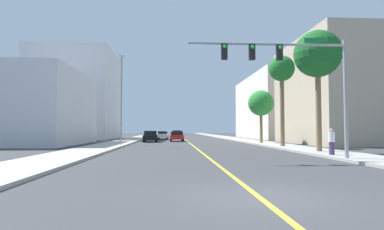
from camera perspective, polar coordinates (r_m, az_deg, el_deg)
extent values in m
plane|color=#38383A|center=(50.02, -1.08, -4.51)|extent=(192.00, 192.00, 0.00)
cube|color=#B2ADA3|center=(50.38, -10.91, -4.37)|extent=(3.48, 168.00, 0.15)
cube|color=#9E9B93|center=(51.11, 8.61, -4.36)|extent=(3.48, 168.00, 0.15)
cube|color=yellow|center=(50.02, -1.08, -4.51)|extent=(0.16, 144.00, 0.01)
cube|color=silver|center=(40.62, -27.66, 1.09)|extent=(12.48, 15.35, 8.16)
cube|color=silver|center=(60.59, -19.79, 3.24)|extent=(13.13, 15.37, 15.35)
cube|color=tan|center=(44.04, 28.71, 3.58)|extent=(17.55, 15.89, 12.35)
cube|color=silver|center=(64.98, 17.47, 1.25)|extent=(17.26, 24.86, 11.79)
cylinder|color=gray|center=(19.29, 25.69, 2.67)|extent=(0.20, 0.20, 6.44)
cylinder|color=gray|center=(18.12, 13.31, 12.17)|extent=(8.57, 0.14, 0.14)
cube|color=black|center=(18.20, 15.29, 10.67)|extent=(0.32, 0.24, 0.84)
sphere|color=green|center=(18.13, 15.43, 11.53)|extent=(0.20, 0.20, 0.20)
cube|color=black|center=(17.78, 10.63, 10.94)|extent=(0.32, 0.24, 0.84)
sphere|color=green|center=(17.71, 10.74, 11.82)|extent=(0.20, 0.20, 0.20)
cube|color=black|center=(17.48, 5.76, 11.14)|extent=(0.32, 0.24, 0.84)
sphere|color=green|center=(17.41, 5.84, 12.05)|extent=(0.20, 0.20, 0.20)
cube|color=#147233|center=(19.07, 20.89, 12.30)|extent=(1.10, 0.04, 0.28)
cylinder|color=gray|center=(33.37, -12.47, 2.47)|extent=(0.16, 0.16, 8.88)
cube|color=beige|center=(34.08, -12.40, 10.18)|extent=(0.56, 0.28, 0.20)
cylinder|color=brown|center=(24.58, 21.59, 2.15)|extent=(0.38, 0.38, 6.98)
sphere|color=#195B23|center=(25.10, 21.46, 10.11)|extent=(3.37, 3.37, 3.37)
cone|color=#195B23|center=(25.35, 23.69, 9.56)|extent=(0.63, 1.56, 1.78)
cone|color=#195B23|center=(25.95, 20.48, 9.23)|extent=(1.45, 0.46, 1.38)
cone|color=#195B23|center=(24.75, 19.22, 9.78)|extent=(0.56, 1.46, 1.44)
cone|color=#195B23|center=(24.17, 22.50, 10.13)|extent=(1.42, 0.45, 1.59)
cylinder|color=brown|center=(31.19, 15.76, 1.39)|extent=(0.40, 0.40, 7.29)
sphere|color=#1E6B28|center=(31.64, 15.68, 7.99)|extent=(2.41, 2.41, 2.41)
cone|color=#1E6B28|center=(31.79, 16.97, 7.59)|extent=(0.53, 1.25, 1.11)
cone|color=#1E6B28|center=(32.27, 15.20, 7.41)|extent=(1.26, 0.50, 1.19)
cone|color=#1E6B28|center=(31.45, 14.39, 7.66)|extent=(0.55, 1.31, 1.15)
cone|color=#1E6B28|center=(30.95, 16.21, 7.85)|extent=(1.39, 0.52, 1.03)
cylinder|color=brown|center=(37.98, 12.21, -1.37)|extent=(0.33, 0.33, 4.61)
sphere|color=#287F33|center=(38.10, 12.18, 2.09)|extent=(2.96, 2.96, 2.96)
cone|color=#287F33|center=(38.38, 13.43, 1.77)|extent=(0.50, 1.44, 1.11)
cone|color=#287F33|center=(38.90, 12.69, 1.71)|extent=(1.38, 1.29, 1.35)
cone|color=#287F33|center=(38.68, 11.20, 1.72)|extent=(1.41, 1.09, 1.68)
cone|color=#287F33|center=(37.78, 10.91, 1.82)|extent=(0.52, 1.30, 1.29)
cone|color=#287F33|center=(37.23, 11.80, 1.89)|extent=(1.41, 1.11, 1.37)
cone|color=#287F33|center=(37.48, 13.17, 1.87)|extent=(1.52, 1.20, 1.28)
cube|color=#1E389E|center=(58.40, -2.71, -3.59)|extent=(1.84, 3.94, 0.68)
cube|color=black|center=(58.14, -2.70, -3.00)|extent=(1.56, 1.84, 0.52)
cylinder|color=black|center=(59.77, -3.50, -3.89)|extent=(0.24, 0.65, 0.64)
cylinder|color=black|center=(59.84, -2.06, -3.89)|extent=(0.24, 0.65, 0.64)
cylinder|color=black|center=(56.99, -3.40, -3.95)|extent=(0.24, 0.65, 0.64)
cylinder|color=black|center=(57.06, -1.89, -3.95)|extent=(0.24, 0.65, 0.64)
cube|color=black|center=(43.05, -7.42, -3.96)|extent=(1.92, 4.02, 0.63)
cube|color=black|center=(43.07, -7.42, -3.18)|extent=(1.64, 1.80, 0.55)
cylinder|color=black|center=(41.60, -6.39, -4.45)|extent=(0.24, 0.65, 0.64)
cylinder|color=black|center=(41.67, -8.63, -4.43)|extent=(0.24, 0.65, 0.64)
cylinder|color=black|center=(44.47, -6.30, -4.33)|extent=(0.24, 0.65, 0.64)
cylinder|color=black|center=(44.53, -8.39, -4.31)|extent=(0.24, 0.65, 0.64)
cube|color=white|center=(54.48, -5.21, -3.68)|extent=(1.87, 4.20, 0.63)
cube|color=black|center=(54.17, -5.23, -3.13)|extent=(1.58, 1.82, 0.42)
cylinder|color=black|center=(56.06, -5.89, -3.96)|extent=(0.24, 0.65, 0.64)
cylinder|color=black|center=(55.96, -4.33, -3.97)|extent=(0.24, 0.65, 0.64)
cylinder|color=black|center=(53.03, -6.14, -4.04)|extent=(0.24, 0.65, 0.64)
cylinder|color=black|center=(52.93, -4.50, -4.05)|extent=(0.24, 0.65, 0.64)
cube|color=red|center=(45.51, -2.73, -3.94)|extent=(1.92, 4.08, 0.58)
cube|color=black|center=(45.46, -2.73, -3.25)|extent=(1.66, 1.94, 0.52)
cylinder|color=black|center=(46.98, -3.80, -4.24)|extent=(0.23, 0.64, 0.64)
cylinder|color=black|center=(47.03, -1.78, -4.25)|extent=(0.23, 0.64, 0.64)
cylinder|color=black|center=(44.03, -3.75, -4.36)|extent=(0.23, 0.64, 0.64)
cylinder|color=black|center=(44.08, -1.59, -4.36)|extent=(0.23, 0.64, 0.64)
cylinder|color=#3F3859|center=(21.36, 23.63, -5.46)|extent=(0.32, 0.32, 0.78)
cylinder|color=silver|center=(21.33, 23.59, -3.59)|extent=(0.38, 0.38, 0.62)
sphere|color=tan|center=(21.33, 23.57, -2.48)|extent=(0.21, 0.21, 0.21)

